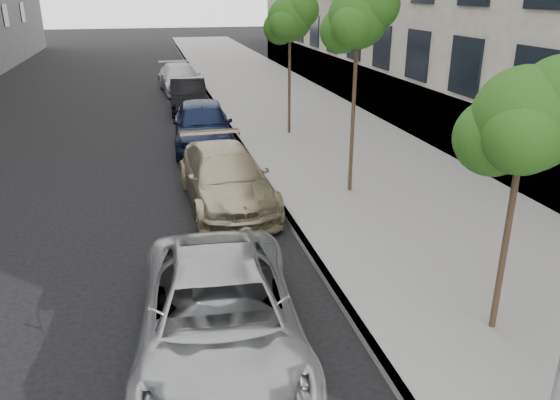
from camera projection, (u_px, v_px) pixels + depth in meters
name	position (u px, v px, depth m)	size (l,w,h in m)	color
sidewalk	(265.00, 91.00, 29.36)	(6.40, 72.00, 0.14)	gray
curb	(207.00, 93.00, 28.68)	(0.15, 72.00, 0.14)	#9E9B93
tree_near	(527.00, 119.00, 7.49)	(1.80, 1.60, 4.23)	#38281C
tree_mid	(359.00, 18.00, 13.01)	(1.77, 1.57, 5.24)	#38281C
tree_far	(291.00, 19.00, 19.02)	(1.86, 1.66, 4.97)	#38281C
minivan	(220.00, 317.00, 7.91)	(2.34, 5.08, 1.41)	#9FA2A4
suv	(226.00, 178.00, 13.74)	(2.00, 4.93, 1.43)	tan
sedan_blue	(203.00, 125.00, 18.68)	(1.94, 4.83, 1.65)	#0F1834
sedan_black	(188.00, 96.00, 24.34)	(1.52, 4.37, 1.44)	black
sedan_rear	(180.00, 78.00, 29.13)	(2.03, 5.00, 1.45)	#B1B4B9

